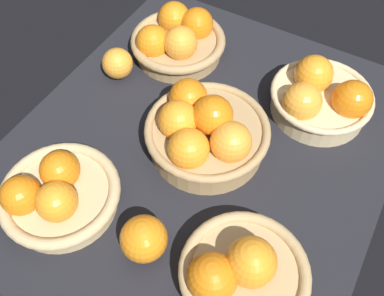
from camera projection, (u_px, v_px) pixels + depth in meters
The scene contains 8 objects.
market_tray at pixel (199, 151), 87.86cm from camera, with size 84.00×72.00×3.00cm, color black.
basket_far_left at pixel (321, 97), 88.49cm from camera, with size 21.31×21.31×11.25cm.
basket_far_right at pixel (240, 274), 67.04cm from camera, with size 20.89×20.89×11.75cm.
basket_center at pixel (204, 132), 82.39cm from camera, with size 24.41×24.41×12.78cm.
basket_near_right at pixel (57, 194), 75.77cm from camera, with size 21.64×21.64×10.01cm.
basket_near_left at pixel (177, 39), 99.63cm from camera, with size 22.15×22.15×10.39cm.
loose_orange_front_gap at pixel (144, 239), 70.66cm from camera, with size 8.06×8.06×8.06cm, color orange.
loose_orange_back_gap at pixel (117, 63), 95.75cm from camera, with size 6.99×6.99×6.99cm, color #F49E33.
Camera 1 is at (44.85, 24.01, 73.15)cm, focal length 40.04 mm.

